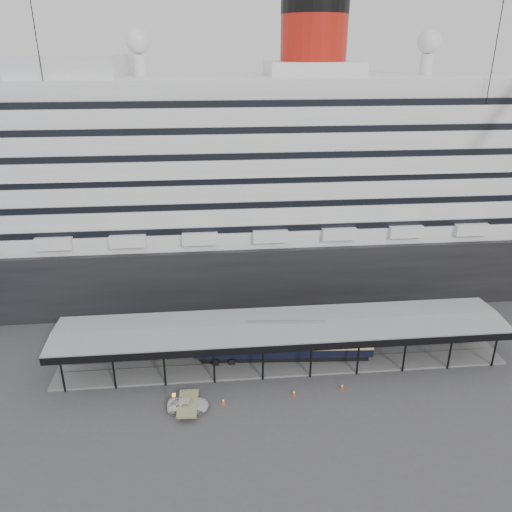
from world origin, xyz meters
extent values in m
plane|color=#3D3D40|center=(0.00, 0.00, 0.00)|extent=(200.00, 200.00, 0.00)
cube|color=black|center=(0.00, 32.00, 5.00)|extent=(130.00, 30.00, 10.00)
cylinder|color=#AC170D|center=(8.00, 32.00, 37.40)|extent=(10.00, 10.00, 9.00)
cylinder|color=black|center=(8.00, 32.00, 42.65)|extent=(10.10, 10.10, 2.50)
sphere|color=silver|center=(-18.00, 32.00, 37.70)|extent=(3.60, 3.60, 3.60)
sphere|color=silver|center=(26.00, 32.00, 37.70)|extent=(3.60, 3.60, 3.60)
cube|color=slate|center=(0.00, 5.00, 0.12)|extent=(56.00, 8.00, 0.24)
cube|color=slate|center=(0.00, 4.28, 0.28)|extent=(54.00, 0.08, 0.10)
cube|color=slate|center=(0.00, 5.72, 0.28)|extent=(54.00, 0.08, 0.10)
cube|color=black|center=(0.00, 0.50, 4.45)|extent=(56.00, 0.18, 0.90)
cube|color=black|center=(0.00, 9.50, 4.45)|extent=(56.00, 0.18, 0.90)
cube|color=slate|center=(0.00, 5.00, 5.18)|extent=(56.00, 9.00, 0.24)
cylinder|color=black|center=(-29.22, 21.75, 23.60)|extent=(0.12, 0.12, 47.21)
cylinder|color=black|center=(30.26, 20.24, 23.60)|extent=(0.12, 0.12, 47.21)
imported|color=silver|center=(-11.67, -3.62, 0.62)|extent=(4.59, 2.30, 1.25)
cube|color=black|center=(0.36, 5.00, 0.59)|extent=(21.22, 3.93, 0.70)
cube|color=black|center=(0.36, 5.00, 1.50)|extent=(22.25, 4.41, 1.11)
cube|color=beige|center=(0.36, 5.00, 2.70)|extent=(22.25, 4.45, 1.31)
cube|color=black|center=(0.36, 5.00, 3.56)|extent=(22.25, 4.41, 0.40)
cube|color=#FC4B0E|center=(-7.78, -3.12, 0.02)|extent=(0.44, 0.44, 0.03)
cone|color=#FC4B0E|center=(-7.78, -3.12, 0.38)|extent=(0.37, 0.37, 0.72)
cylinder|color=white|center=(-7.78, -3.12, 0.45)|extent=(0.23, 0.23, 0.14)
cube|color=#DC4C0C|center=(0.34, -2.41, 0.02)|extent=(0.46, 0.46, 0.03)
cone|color=#DC4C0C|center=(0.34, -2.41, 0.38)|extent=(0.38, 0.38, 0.73)
cylinder|color=white|center=(0.34, -2.41, 0.45)|extent=(0.23, 0.23, 0.14)
cube|color=red|center=(6.13, -1.78, 0.01)|extent=(0.38, 0.38, 0.03)
cone|color=red|center=(6.13, -1.78, 0.36)|extent=(0.32, 0.32, 0.68)
cylinder|color=white|center=(6.13, -1.78, 0.43)|extent=(0.22, 0.22, 0.13)
camera|label=1|loc=(-8.48, -48.31, 36.93)|focal=35.00mm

